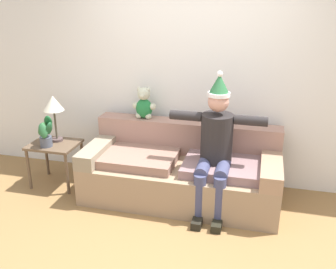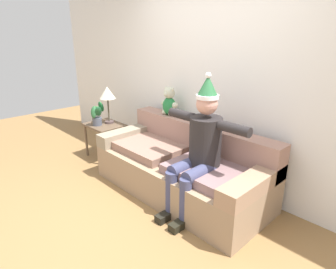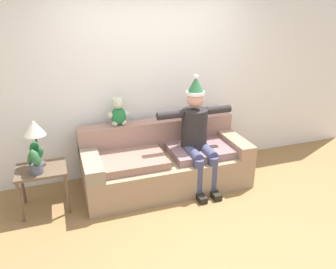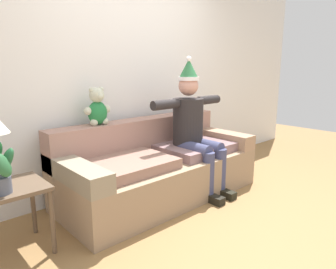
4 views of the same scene
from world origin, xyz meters
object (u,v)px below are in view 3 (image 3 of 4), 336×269
teddy_bear (118,113)px  side_table (42,175)px  couch (165,162)px  potted_plant (36,159)px  person_seated (197,133)px  table_lamp (35,130)px

teddy_bear → side_table: bearing=-158.7°
couch → potted_plant: bearing=-173.0°
person_seated → potted_plant: bearing=-179.2°
person_seated → side_table: (-1.94, 0.07, -0.30)m
side_table → table_lamp: (-0.01, 0.09, 0.53)m
couch → person_seated: 0.61m
teddy_bear → potted_plant: teddy_bear is taller
teddy_bear → potted_plant: size_ratio=1.01×
person_seated → table_lamp: (-1.95, 0.16, 0.23)m
teddy_bear → table_lamp: size_ratio=0.68×
person_seated → side_table: bearing=178.0°
person_seated → potted_plant: 1.97m
person_seated → side_table: 1.97m
person_seated → table_lamp: bearing=175.4°
person_seated → teddy_bear: (-0.93, 0.46, 0.23)m
potted_plant → table_lamp: bearing=82.9°
couch → potted_plant: size_ratio=5.73×
teddy_bear → side_table: teddy_bear is taller
couch → side_table: (-1.55, -0.10, 0.14)m
person_seated → couch: bearing=157.0°
couch → side_table: couch is taller
person_seated → teddy_bear: 1.06m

